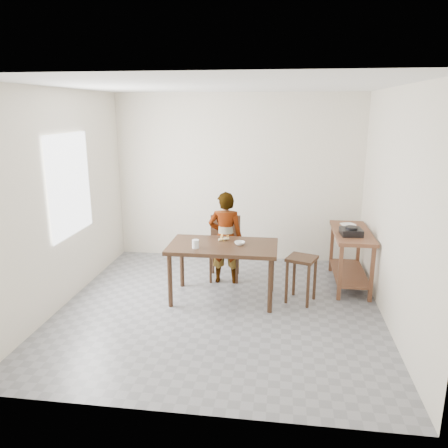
# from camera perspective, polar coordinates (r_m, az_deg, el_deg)

# --- Properties ---
(floor) EXTENTS (4.00, 4.00, 0.04)m
(floor) POSITION_cam_1_polar(r_m,az_deg,el_deg) (5.65, -0.56, -11.10)
(floor) COLOR slate
(floor) RESTS_ON ground
(ceiling) EXTENTS (4.00, 4.00, 0.04)m
(ceiling) POSITION_cam_1_polar(r_m,az_deg,el_deg) (5.08, -0.64, 17.87)
(ceiling) COLOR white
(ceiling) RESTS_ON wall_back
(wall_back) EXTENTS (4.00, 0.04, 2.70)m
(wall_back) POSITION_cam_1_polar(r_m,az_deg,el_deg) (7.17, 1.75, 6.01)
(wall_back) COLOR #EDE4CD
(wall_back) RESTS_ON ground
(wall_front) EXTENTS (4.00, 0.04, 2.70)m
(wall_front) POSITION_cam_1_polar(r_m,az_deg,el_deg) (3.28, -5.71, -4.86)
(wall_front) COLOR #EDE4CD
(wall_front) RESTS_ON ground
(wall_left) EXTENTS (0.04, 4.00, 2.70)m
(wall_left) POSITION_cam_1_polar(r_m,az_deg,el_deg) (5.84, -20.65, 3.01)
(wall_left) COLOR #EDE4CD
(wall_left) RESTS_ON ground
(wall_right) EXTENTS (0.04, 4.00, 2.70)m
(wall_right) POSITION_cam_1_polar(r_m,az_deg,el_deg) (5.30, 21.57, 1.80)
(wall_right) COLOR #EDE4CD
(wall_right) RESTS_ON ground
(window_pane) EXTENTS (0.02, 1.10, 1.30)m
(window_pane) POSITION_cam_1_polar(r_m,az_deg,el_deg) (5.96, -19.46, 4.82)
(window_pane) COLOR white
(window_pane) RESTS_ON wall_left
(dining_table) EXTENTS (1.40, 0.80, 0.75)m
(dining_table) POSITION_cam_1_polar(r_m,az_deg,el_deg) (5.76, -0.13, -6.27)
(dining_table) COLOR #372215
(dining_table) RESTS_ON floor
(prep_counter) EXTENTS (0.50, 1.20, 0.80)m
(prep_counter) POSITION_cam_1_polar(r_m,az_deg,el_deg) (6.44, 16.14, -4.33)
(prep_counter) COLOR brown
(prep_counter) RESTS_ON floor
(child) EXTENTS (0.50, 0.34, 1.34)m
(child) POSITION_cam_1_polar(r_m,az_deg,el_deg) (6.22, 0.18, -1.81)
(child) COLOR white
(child) RESTS_ON floor
(dining_chair) EXTENTS (0.47, 0.47, 0.92)m
(dining_chair) POSITION_cam_1_polar(r_m,az_deg,el_deg) (6.41, 0.07, -3.27)
(dining_chair) COLOR #372215
(dining_chair) RESTS_ON floor
(stool) EXTENTS (0.45, 0.45, 0.61)m
(stool) POSITION_cam_1_polar(r_m,az_deg,el_deg) (5.80, 10.01, -7.12)
(stool) COLOR #372215
(stool) RESTS_ON floor
(glass_tumbler) EXTENTS (0.10, 0.10, 0.11)m
(glass_tumbler) POSITION_cam_1_polar(r_m,az_deg,el_deg) (5.50, -3.74, -2.62)
(glass_tumbler) COLOR white
(glass_tumbler) RESTS_ON dining_table
(small_bowl) EXTENTS (0.16, 0.16, 0.04)m
(small_bowl) POSITION_cam_1_polar(r_m,az_deg,el_deg) (5.63, 2.06, -2.52)
(small_bowl) COLOR white
(small_bowl) RESTS_ON dining_table
(banana) EXTENTS (0.19, 0.16, 0.06)m
(banana) POSITION_cam_1_polar(r_m,az_deg,el_deg) (5.80, -0.02, -1.93)
(banana) COLOR gold
(banana) RESTS_ON dining_table
(serving_bowl) EXTENTS (0.27, 0.27, 0.05)m
(serving_bowl) POSITION_cam_1_polar(r_m,az_deg,el_deg) (6.49, 15.87, -0.23)
(serving_bowl) COLOR white
(serving_bowl) RESTS_ON prep_counter
(gas_burner) EXTENTS (0.30, 0.30, 0.09)m
(gas_burner) POSITION_cam_1_polar(r_m,az_deg,el_deg) (6.11, 16.27, -1.00)
(gas_burner) COLOR black
(gas_burner) RESTS_ON prep_counter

